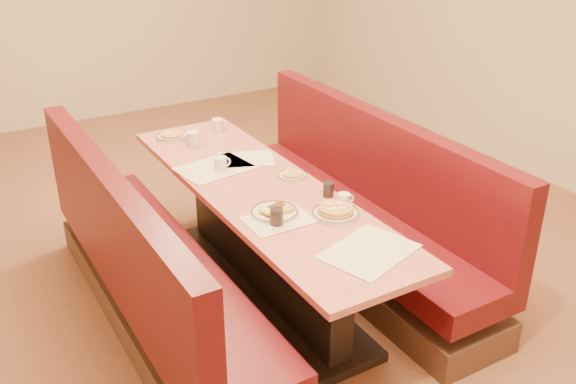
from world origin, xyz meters
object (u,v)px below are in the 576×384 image
booth_right (358,216)px  coffee_mug_b (221,163)px  diner_table (262,242)px  coffee_mug_d (193,138)px  soda_tumbler_near (277,217)px  pancake_plate (336,212)px  coffee_mug_a (344,200)px  booth_left (149,277)px  coffee_mug_c (218,125)px  eggs_plate (274,212)px  soda_tumbler_mid (328,189)px

booth_right → coffee_mug_b: 1.00m
diner_table → coffee_mug_d: (-0.07, 0.85, 0.43)m
diner_table → soda_tumbler_near: soda_tumbler_near is taller
pancake_plate → coffee_mug_a: size_ratio=2.62×
booth_left → coffee_mug_c: (0.93, 1.03, 0.43)m
diner_table → pancake_plate: pancake_plate is taller
coffee_mug_a → coffee_mug_b: coffee_mug_b is taller
booth_left → diner_table: bearing=0.0°
coffee_mug_a → coffee_mug_d: bearing=112.3°
diner_table → coffee_mug_d: bearing=94.9°
pancake_plate → coffee_mug_d: 1.39m
coffee_mug_a → coffee_mug_b: size_ratio=0.90×
coffee_mug_d → soda_tumbler_near: (-0.08, -1.30, -0.00)m
coffee_mug_c → eggs_plate: bearing=-89.8°
coffee_mug_d → soda_tumbler_near: size_ratio=1.28×
eggs_plate → soda_tumbler_near: (-0.05, -0.11, 0.03)m
booth_left → coffee_mug_c: bearing=47.8°
booth_right → coffee_mug_c: 1.24m
booth_right → pancake_plate: size_ratio=9.40×
booth_left → soda_tumbler_near: (0.58, -0.45, 0.44)m
coffee_mug_b → diner_table: bearing=-79.2°
eggs_plate → soda_tumbler_mid: 0.39m
pancake_plate → coffee_mug_c: (0.02, 1.55, 0.03)m
pancake_plate → soda_tumbler_near: (-0.33, 0.07, 0.03)m
pancake_plate → coffee_mug_c: size_ratio=2.28×
coffee_mug_a → coffee_mug_d: size_ratio=0.83×
coffee_mug_c → booth_left: bearing=-119.7°
eggs_plate → coffee_mug_a: 0.40m
booth_left → coffee_mug_b: 0.86m
diner_table → booth_right: 0.73m
coffee_mug_d → soda_tumbler_mid: bearing=-96.1°
coffee_mug_c → soda_tumbler_near: soda_tumbler_near is taller
coffee_mug_d → eggs_plate: bearing=-114.5°
coffee_mug_b → coffee_mug_d: bearing=84.8°
coffee_mug_b → soda_tumbler_mid: size_ratio=1.30×
diner_table → soda_tumbler_near: size_ratio=26.18×
diner_table → soda_tumbler_near: (-0.15, -0.45, 0.42)m
diner_table → eggs_plate: (-0.10, -0.34, 0.39)m
booth_right → pancake_plate: (-0.55, -0.52, 0.41)m
soda_tumbler_near → soda_tumbler_mid: (0.43, 0.15, -0.00)m
booth_right → eggs_plate: size_ratio=9.35×
booth_right → coffee_mug_d: 1.25m
coffee_mug_a → coffee_mug_c: 1.48m
eggs_plate → soda_tumbler_mid: (0.38, 0.04, 0.03)m
diner_table → coffee_mug_a: bearing=-58.0°
pancake_plate → eggs_plate: pancake_plate is taller
diner_table → booth_left: 0.73m
diner_table → coffee_mug_d: size_ratio=20.39×
booth_right → pancake_plate: 0.86m
soda_tumbler_near → eggs_plate: bearing=66.0°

